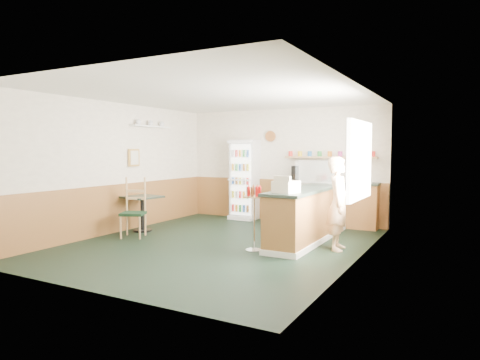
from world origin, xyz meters
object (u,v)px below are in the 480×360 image
Objects in this scene: shopkeeper at (339,204)px; cafe_table at (142,206)px; cash_register at (286,187)px; display_case at (319,173)px; cafe_chair at (136,206)px; condiment_stand at (254,207)px; drinks_fridge at (244,180)px.

cafe_table is at bearing 84.34° from shopkeeper.
display_case is at bearing 102.15° from cash_register.
display_case reaches higher than cafe_chair.
condiment_stand is 0.93× the size of cafe_chair.
condiment_stand reaches higher than cafe_table.
drinks_fridge is 2.75m from cafe_table.
cash_register is 3.47m from cafe_table.
display_case is 3.71m from cafe_chair.
drinks_fridge reaches higher than cafe_chair.
cafe_chair reaches higher than condiment_stand.
drinks_fridge is at bearing 44.11° from shopkeeper.
cash_register is 0.23× the size of shopkeeper.
display_case is at bearing -25.20° from drinks_fridge.
drinks_fridge reaches higher than display_case.
drinks_fridge is 2.49× the size of cafe_table.
cafe_chair is at bearing -106.75° from drinks_fridge.
display_case is (2.26, -1.06, 0.27)m from drinks_fridge.
cafe_chair is (-3.14, -0.11, -0.50)m from cash_register.
cafe_chair is (-0.88, -2.92, -0.37)m from drinks_fridge.
cafe_chair is (0.26, -0.47, 0.09)m from cafe_table.
cash_register is (2.26, -2.81, 0.13)m from drinks_fridge.
cash_register is at bearing 9.24° from condiment_stand.
cash_register is at bearing 123.27° from shopkeeper.
cash_register is at bearing -22.76° from cafe_chair.
cafe_table is 0.67× the size of cafe_chair.
shopkeeper is (0.70, 0.65, -0.31)m from cash_register.
drinks_fridge is 1.68× the size of cafe_chair.
condiment_stand is (-1.25, -0.74, -0.06)m from shopkeeper.
drinks_fridge is at bearing 65.15° from cafe_table.
cafe_table is (-4.10, -0.30, -0.27)m from shopkeeper.
condiment_stand is (-0.55, -1.84, -0.51)m from display_case.
drinks_fridge is 5.43× the size of cash_register.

